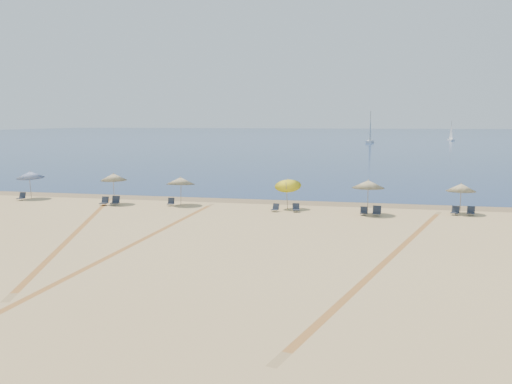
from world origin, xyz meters
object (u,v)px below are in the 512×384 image
sailboat_0 (451,135)px  chair_0 (22,197)px  umbrella_2 (181,181)px  chair_1 (104,202)px  chair_8 (455,211)px  sailboat_1 (370,133)px  umbrella_3 (288,183)px  chair_3 (171,202)px  chair_5 (296,208)px  chair_2 (115,201)px  chair_7 (377,211)px  umbrella_1 (114,177)px  chair_9 (471,211)px  umbrella_5 (461,187)px  umbrella_4 (368,184)px  chair_6 (364,211)px  chair_4 (275,208)px  umbrella_0 (30,175)px

sailboat_0 → chair_0: bearing=-120.7°
umbrella_2 → chair_1: umbrella_2 is taller
chair_8 → sailboat_0: size_ratio=0.12×
chair_8 → sailboat_1: bearing=112.9°
umbrella_3 → chair_3: bearing=-177.6°
umbrella_2 → chair_5: (9.47, -1.22, -1.68)m
chair_1 → sailboat_0: size_ratio=0.11×
chair_2 → chair_7: chair_2 is taller
umbrella_1 → chair_9: size_ratio=3.58×
chair_7 → umbrella_5: bearing=25.2°
chair_1 → chair_8: chair_1 is taller
umbrella_4 → chair_8: size_ratio=3.36×
umbrella_4 → chair_6: (-0.25, -0.39, -1.93)m
chair_4 → umbrella_4: bearing=12.6°
umbrella_5 → sailboat_1: size_ratio=0.24×
umbrella_5 → chair_4: bearing=-171.7°
umbrella_0 → umbrella_3: (22.55, -0.67, -0.06)m
chair_2 → chair_9: chair_2 is taller
chair_5 → sailboat_1: 129.11m
umbrella_1 → chair_0: (-8.64, 0.19, -1.91)m
umbrella_5 → chair_5: size_ratio=3.23×
umbrella_0 → chair_3: (13.23, -1.05, -1.81)m
chair_8 → umbrella_5: bearing=74.1°
chair_5 → umbrella_3: bearing=113.5°
chair_3 → chair_6: 15.14m
sailboat_0 → chair_7: bearing=-110.3°
umbrella_3 → umbrella_5: umbrella_3 is taller
sailboat_1 → chair_1: bearing=-90.7°
chair_8 → chair_9: size_ratio=1.06×
umbrella_2 → chair_7: umbrella_2 is taller
umbrella_1 → umbrella_4: 20.16m
chair_6 → chair_9: bearing=13.6°
umbrella_3 → chair_6: (5.77, -1.55, -1.76)m
chair_0 → sailboat_1: size_ratio=0.07×
umbrella_0 → sailboat_0: size_ratio=0.38×
chair_1 → chair_3: (5.24, 1.00, -0.03)m
chair_0 → chair_4: size_ratio=1.02×
umbrella_1 → chair_1: 2.12m
chair_0 → chair_9: size_ratio=0.94×
chair_9 → sailboat_0: sailboat_0 is taller
sailboat_1 → chair_5: bearing=-84.0°
umbrella_2 → chair_6: 14.60m
chair_6 → chair_7: 0.91m
umbrella_1 → chair_8: size_ratio=3.37×
sailboat_0 → chair_4: bearing=-113.0°
chair_5 → chair_6: size_ratio=1.16×
umbrella_1 → umbrella_2: bearing=6.2°
sailboat_0 → umbrella_4: bearing=-110.5°
umbrella_1 → chair_5: size_ratio=3.63×
chair_0 → sailboat_0: sailboat_0 is taller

